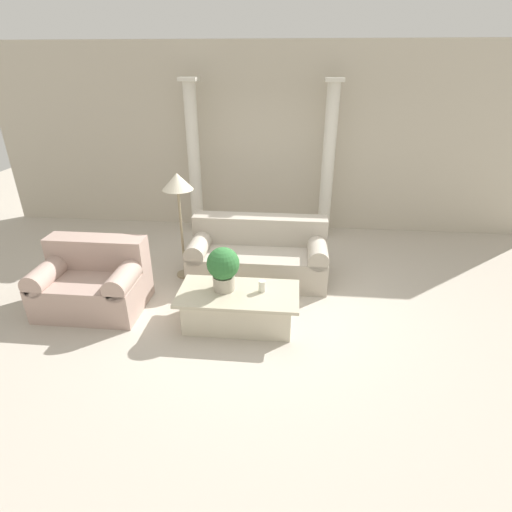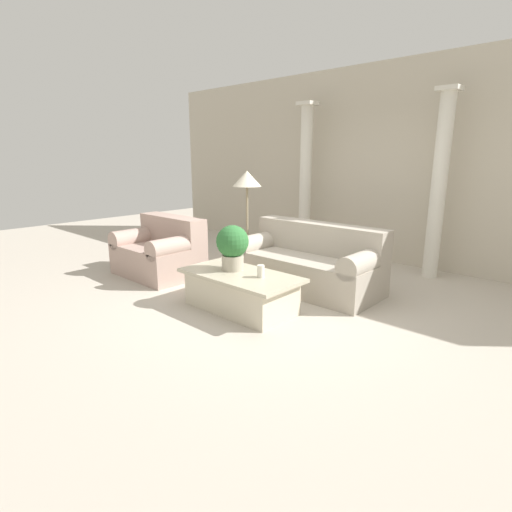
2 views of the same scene
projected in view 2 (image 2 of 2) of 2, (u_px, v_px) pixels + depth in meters
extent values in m
plane|color=#BCB2A3|center=(275.00, 300.00, 4.96)|extent=(16.00, 16.00, 0.00)
cube|color=beige|center=(384.00, 165.00, 6.55)|extent=(10.00, 0.06, 3.20)
cube|color=#ADA393|center=(307.00, 272.00, 5.35)|extent=(1.94, 0.89, 0.46)
cube|color=#ADA393|center=(320.00, 238.00, 5.45)|extent=(1.94, 0.31, 0.40)
cylinder|color=#ADA393|center=(260.00, 243.00, 5.83)|extent=(0.28, 0.89, 0.28)
cylinder|color=#ADA393|center=(365.00, 262.00, 4.74)|extent=(0.28, 0.89, 0.28)
cube|color=tan|center=(158.00, 260.00, 5.98)|extent=(1.27, 0.89, 0.46)
cube|color=tan|center=(173.00, 229.00, 6.08)|extent=(1.27, 0.31, 0.40)
cylinder|color=tan|center=(139.00, 237.00, 6.23)|extent=(0.28, 0.89, 0.28)
cylinder|color=tan|center=(177.00, 246.00, 5.58)|extent=(0.28, 0.89, 0.28)
cube|color=beige|center=(241.00, 293.00, 4.63)|extent=(1.25, 0.64, 0.39)
cube|color=#BCB398|center=(240.00, 275.00, 4.58)|extent=(1.42, 0.73, 0.04)
cylinder|color=#B2A893|center=(233.00, 262.00, 4.71)|extent=(0.26, 0.26, 0.18)
sphere|color=#2D6B33|center=(232.00, 241.00, 4.65)|extent=(0.38, 0.38, 0.38)
cylinder|color=silver|center=(261.00, 271.00, 4.41)|extent=(0.08, 0.08, 0.14)
cylinder|color=gray|center=(247.00, 272.00, 6.11)|extent=(0.25, 0.25, 0.03)
cylinder|color=gray|center=(247.00, 230.00, 5.95)|extent=(0.04, 0.04, 1.29)
cone|color=beige|center=(247.00, 179.00, 5.77)|extent=(0.42, 0.42, 0.22)
cylinder|color=silver|center=(305.00, 182.00, 7.15)|extent=(0.21, 0.21, 2.59)
cube|color=silver|center=(308.00, 104.00, 6.83)|extent=(0.29, 0.29, 0.06)
cylinder|color=silver|center=(439.00, 189.00, 5.64)|extent=(0.21, 0.21, 2.59)
cube|color=silver|center=(450.00, 88.00, 5.32)|extent=(0.29, 0.29, 0.06)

